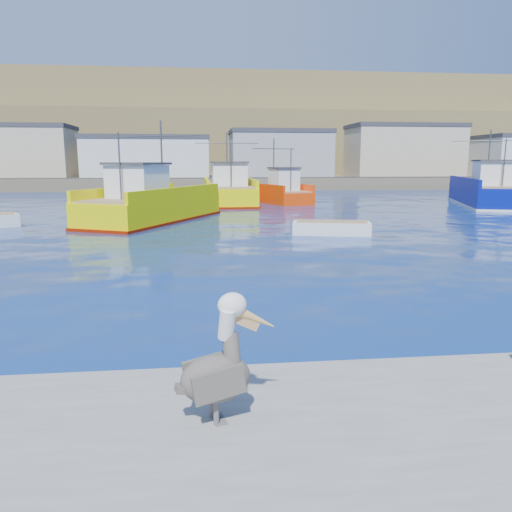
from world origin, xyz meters
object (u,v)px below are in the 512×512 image
at_px(pelican, 219,367).
at_px(boat_orange, 279,192).
at_px(skiff_far, 482,198).
at_px(skiff_mid, 331,229).
at_px(trawler_blue, 490,192).
at_px(trawler_yellow_a, 152,205).
at_px(trawler_yellow_b, 228,191).

bearing_deg(pelican, boat_orange, 79.92).
xyz_separation_m(skiff_far, pelican, (-28.10, -41.50, 0.92)).
bearing_deg(boat_orange, skiff_far, -0.47).
bearing_deg(skiff_mid, trawler_blue, 40.93).
height_order(boat_orange, pelican, boat_orange).
xyz_separation_m(trawler_yellow_a, trawler_yellow_b, (5.86, 14.02, 0.03)).
height_order(trawler_yellow_a, trawler_blue, trawler_blue).
distance_m(boat_orange, skiff_far, 20.71).
bearing_deg(boat_orange, pelican, -100.08).
height_order(trawler_blue, pelican, trawler_blue).
relative_size(trawler_yellow_a, trawler_blue, 0.87).
bearing_deg(boat_orange, trawler_yellow_a, -126.76).
xyz_separation_m(trawler_blue, pelican, (-25.97, -36.62, 0.05)).
bearing_deg(trawler_yellow_a, boat_orange, 53.24).
bearing_deg(boat_orange, skiff_mid, -91.46).
relative_size(trawler_yellow_b, trawler_blue, 0.87).
xyz_separation_m(boat_orange, skiff_mid, (-0.55, -21.61, -0.76)).
bearing_deg(skiff_mid, boat_orange, 88.54).
bearing_deg(trawler_blue, boat_orange, 164.79).
height_order(trawler_blue, skiff_far, trawler_blue).
bearing_deg(trawler_blue, skiff_mid, -139.07).
xyz_separation_m(trawler_yellow_a, skiff_far, (31.46, 14.24, -0.78)).
xyz_separation_m(trawler_yellow_b, boat_orange, (4.91, 0.39, -0.08)).
height_order(trawler_blue, boat_orange, trawler_blue).
distance_m(trawler_yellow_b, pelican, 41.36).
bearing_deg(trawler_yellow_b, boat_orange, 4.51).
xyz_separation_m(trawler_yellow_b, skiff_far, (25.60, 0.22, -0.81)).
bearing_deg(skiff_far, boat_orange, 179.53).
bearing_deg(trawler_yellow_a, pelican, -82.98).
distance_m(trawler_blue, skiff_mid, 25.31).
distance_m(skiff_mid, pelican, 21.21).
bearing_deg(trawler_yellow_b, trawler_yellow_a, -112.67).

